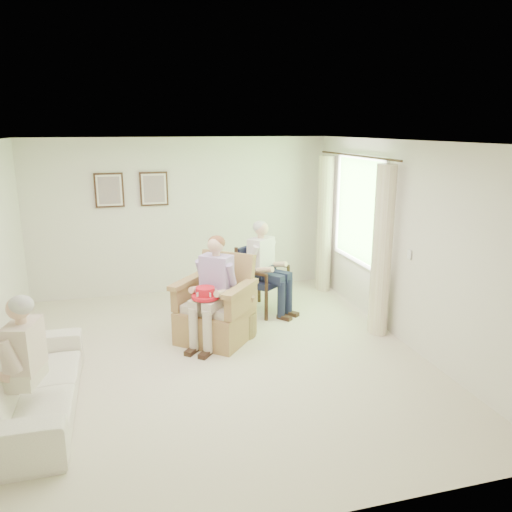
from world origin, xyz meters
name	(u,v)px	position (x,y,z in m)	size (l,w,h in m)	color
floor	(214,358)	(0.00, 0.00, 0.00)	(5.50, 5.50, 0.00)	beige
back_wall	(183,216)	(0.00, 2.75, 1.30)	(5.00, 0.04, 2.60)	silver
front_wall	(287,358)	(0.00, -2.75, 1.30)	(5.00, 0.04, 2.60)	silver
right_wall	(403,243)	(2.50, 0.00, 1.30)	(0.04, 5.50, 2.60)	silver
ceiling	(209,141)	(0.00, 0.00, 2.60)	(5.00, 5.50, 0.02)	white
window	(359,207)	(2.46, 1.20, 1.58)	(0.13, 2.50, 1.63)	#2D6B23
curtain_left	(382,251)	(2.33, 0.22, 1.15)	(0.34, 0.34, 2.30)	beige
curtain_right	(324,224)	(2.33, 2.18, 1.15)	(0.34, 0.34, 2.30)	beige
framed_print_left	(109,190)	(-1.15, 2.71, 1.78)	(0.45, 0.05, 0.55)	#382114
framed_print_right	(154,189)	(-0.45, 2.71, 1.78)	(0.45, 0.05, 0.55)	#382114
wicker_armchair	(215,313)	(0.13, 0.59, 0.36)	(0.88, 0.87, 1.12)	#A7854F
wood_armchair	(261,275)	(1.03, 1.52, 0.54)	(0.65, 0.61, 0.99)	black
sofa	(31,384)	(-1.95, -0.71, 0.31)	(0.84, 2.15, 0.63)	white
person_wicker	(216,283)	(0.13, 0.44, 0.82)	(0.40, 0.63, 1.39)	beige
person_dark	(264,261)	(1.03, 1.35, 0.81)	(0.40, 0.62, 1.38)	#191D37
person_sofa	(20,358)	(-1.95, -1.01, 0.73)	(0.42, 0.62, 1.28)	beige
red_hat	(205,294)	(-0.04, 0.30, 0.74)	(0.34, 0.34, 0.14)	red
hatbox	(241,318)	(0.48, 0.60, 0.24)	(0.47, 0.47, 0.63)	tan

